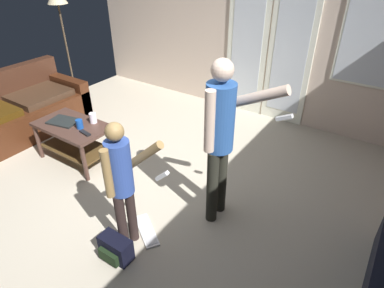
% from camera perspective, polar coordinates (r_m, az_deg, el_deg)
% --- Properties ---
extents(ground_plane, '(5.84, 4.92, 0.02)m').
position_cam_1_polar(ground_plane, '(3.86, -7.34, -6.99)').
color(ground_plane, '#B8AD98').
extents(wall_back_with_doors, '(5.84, 0.09, 2.67)m').
position_cam_1_polar(wall_back_with_doors, '(5.16, 10.89, 19.02)').
color(wall_back_with_doors, beige).
rests_on(wall_back_with_doors, ground_plane).
extents(leather_couch, '(0.88, 1.99, 0.85)m').
position_cam_1_polar(leather_couch, '(5.29, -28.58, 4.34)').
color(leather_couch, '#412010').
rests_on(leather_couch, ground_plane).
extents(coffee_table, '(0.94, 0.54, 0.50)m').
position_cam_1_polar(coffee_table, '(4.30, -19.73, 1.59)').
color(coffee_table, '#472F27').
rests_on(coffee_table, ground_plane).
extents(person_adult, '(0.69, 0.44, 1.62)m').
position_cam_1_polar(person_adult, '(2.89, 5.04, 2.23)').
color(person_adult, black).
rests_on(person_adult, ground_plane).
extents(person_child, '(0.47, 0.36, 1.26)m').
position_cam_1_polar(person_child, '(2.73, -12.01, -5.82)').
color(person_child, black).
rests_on(person_child, ground_plane).
extents(floor_lamp, '(0.30, 0.30, 1.83)m').
position_cam_1_polar(floor_lamp, '(5.84, -22.17, 21.51)').
color(floor_lamp, '#303727').
rests_on(floor_lamp, ground_plane).
extents(backpack, '(0.30, 0.19, 0.22)m').
position_cam_1_polar(backpack, '(3.08, -13.13, -17.20)').
color(backpack, black).
rests_on(backpack, ground_plane).
extents(loose_keyboard, '(0.44, 0.35, 0.02)m').
position_cam_1_polar(loose_keyboard, '(3.31, -7.85, -14.59)').
color(loose_keyboard, white).
rests_on(loose_keyboard, ground_plane).
extents(laptop_closed, '(0.40, 0.32, 0.02)m').
position_cam_1_polar(laptop_closed, '(4.33, -21.33, 3.68)').
color(laptop_closed, '#232828').
rests_on(laptop_closed, coffee_table).
extents(cup_near_edge, '(0.08, 0.08, 0.11)m').
position_cam_1_polar(cup_near_edge, '(4.09, -18.89, 3.28)').
color(cup_near_edge, '#16469F').
rests_on(cup_near_edge, coffee_table).
extents(cup_by_laptop, '(0.09, 0.09, 0.12)m').
position_cam_1_polar(cup_by_laptop, '(4.17, -16.76, 4.34)').
color(cup_by_laptop, white).
rests_on(cup_by_laptop, coffee_table).
extents(tv_remote_black, '(0.18, 0.08, 0.02)m').
position_cam_1_polar(tv_remote_black, '(3.97, -18.02, 1.83)').
color(tv_remote_black, black).
rests_on(tv_remote_black, coffee_table).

